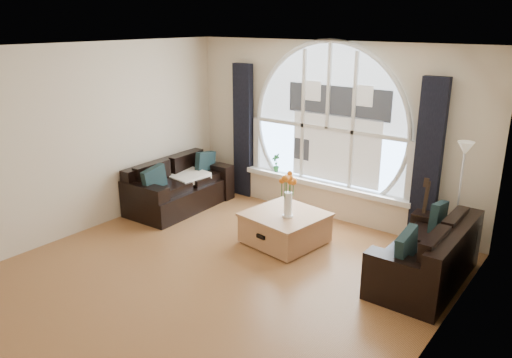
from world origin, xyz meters
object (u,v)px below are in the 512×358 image
Objects in this scene: sofa_right at (425,250)px; vase_flowers at (288,190)px; sofa_left at (180,184)px; guitar at (425,214)px; potted_plant at (276,163)px; coffee_chest at (285,227)px; floor_lamp at (458,204)px.

sofa_right is 1.88m from vase_flowers.
sofa_left is at bearing 176.06° from vase_flowers.
guitar reaches higher than potted_plant.
coffee_chest is at bearing -153.32° from guitar.
sofa_right reaches higher than coffee_chest.
guitar reaches higher than sofa_left.
guitar is (1.53, 1.00, -0.30)m from vase_flowers.
floor_lamp reaches higher than guitar.
guitar is at bearing -6.67° from potted_plant.
guitar is at bearing 110.09° from sofa_right.
potted_plant is at bearing 137.85° from coffee_chest.
vase_flowers is at bearing -149.72° from guitar.
potted_plant is (1.12, 1.16, 0.30)m from sofa_left.
coffee_chest is 0.60m from vase_flowers.
sofa_left is at bearing -134.14° from potted_plant.
coffee_chest is 2.26m from floor_lamp.
potted_plant is at bearing 159.14° from sofa_right.
coffee_chest is at bearing -158.26° from floor_lamp.
guitar is at bearing 10.17° from sofa_left.
floor_lamp is (4.19, 0.74, 0.40)m from sofa_left.
coffee_chest is at bearing 139.12° from vase_flowers.
potted_plant is (-3.07, 0.42, -0.10)m from floor_lamp.
sofa_right is 1.57× the size of guitar.
coffee_chest is 1.88m from guitar.
vase_flowers reaches higher than potted_plant.
coffee_chest is at bearing -176.51° from sofa_right.
potted_plant is (-2.65, 0.31, 0.17)m from guitar.
sofa_left is at bearing -170.02° from floor_lamp.
guitar reaches higher than coffee_chest.
sofa_right is 1.71× the size of coffee_chest.
sofa_right is at bearing -72.74° from guitar.
vase_flowers is 2.27× the size of potted_plant.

